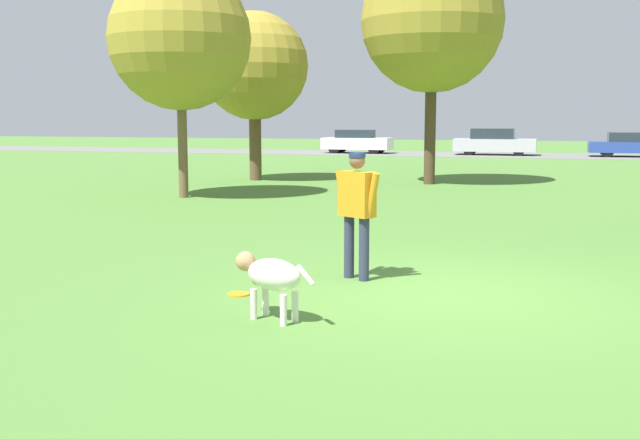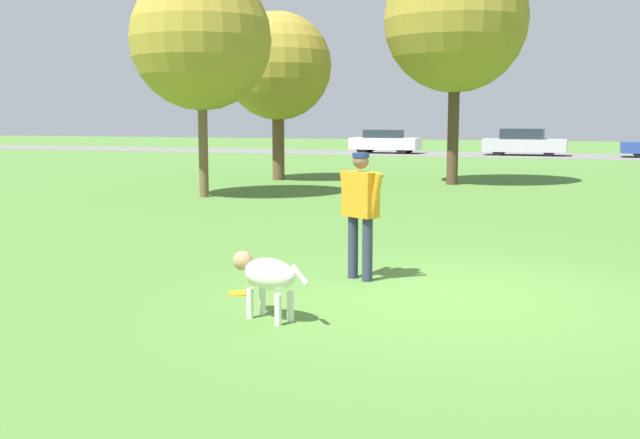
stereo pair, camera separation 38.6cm
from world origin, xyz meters
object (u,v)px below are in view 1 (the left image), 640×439
parked_car_white (357,141)px  frisbee (239,294)px  dog (270,276)px  tree_mid_center (432,21)px  person (357,205)px  tree_near_left (180,39)px  tree_far_left (254,67)px  parked_car_silver (494,142)px  parked_car_blue (634,145)px

parked_car_white → frisbee: bearing=-77.3°
dog → tree_mid_center: (-0.85, 16.07, 4.44)m
person → tree_mid_center: 14.54m
dog → tree_near_left: 12.60m
tree_far_left → person: bearing=-63.4°
parked_car_silver → parked_car_blue: bearing=0.3°
tree_far_left → dog: bearing=-67.7°
dog → tree_far_left: 17.45m
person → parked_car_silver: (-0.55, 32.75, -0.26)m
tree_mid_center → parked_car_white: 20.41m
dog → parked_car_silver: size_ratio=0.23×
parked_car_white → tree_near_left: bearing=-85.5°
tree_mid_center → parked_car_blue: tree_mid_center is taller
person → parked_car_white: person is taller
parked_car_white → parked_car_silver: (7.68, 0.12, 0.03)m
person → parked_car_silver: bearing=120.2°
dog → parked_car_silver: (-0.19, 34.88, 0.24)m
frisbee → tree_near_left: bearing=120.4°
person → dog: bearing=-70.4°
tree_mid_center → tree_far_left: size_ratio=1.30×
parked_car_silver → parked_car_white: bearing=-179.1°
tree_mid_center → parked_car_silver: tree_mid_center is taller
tree_near_left → parked_car_blue: (13.16, 24.58, -3.35)m
tree_far_left → tree_near_left: bearing=-87.6°
tree_far_left → parked_car_white: tree_far_left is taller
tree_mid_center → parked_car_blue: bearing=67.7°
dog → parked_car_blue: parked_car_blue is taller
dog → parked_car_silver: bearing=-68.0°
dog → parked_car_silver: 34.88m
tree_far_left → parked_car_white: 19.18m
frisbee → parked_car_silver: bearing=89.1°
parked_car_white → parked_car_blue: (14.74, 0.15, -0.03)m
dog → frisbee: 1.24m
tree_mid_center → parked_car_silver: size_ratio=1.62×
tree_mid_center → tree_far_left: bearing=-177.9°
person → dog: size_ratio=1.61×
tree_near_left → tree_mid_center: bearing=46.5°
parked_car_silver → tree_far_left: bearing=-108.4°
frisbee → parked_car_white: 34.62m
parked_car_white → parked_car_blue: 14.74m
person → parked_car_silver: size_ratio=0.37×
frisbee → tree_near_left: (-5.55, 9.44, 3.98)m
person → tree_near_left: size_ratio=0.28×
frisbee → parked_car_silver: 33.99m
parked_car_white → parked_car_silver: bearing=1.7°
parked_car_silver → tree_near_left: bearing=-104.0°
tree_far_left → parked_car_white: bearing=94.1°
parked_car_blue → frisbee: bearing=-102.6°
dog → frisbee: dog is taller
tree_mid_center → parked_car_white: size_ratio=1.81×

